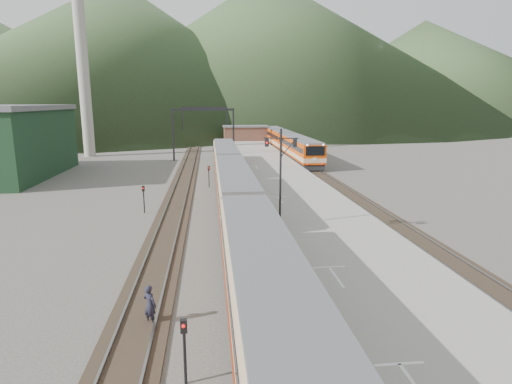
{
  "coord_description": "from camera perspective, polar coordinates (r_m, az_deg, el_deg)",
  "views": [
    {
      "loc": [
        -1.91,
        -12.15,
        9.0
      ],
      "look_at": [
        1.64,
        20.7,
        2.0
      ],
      "focal_mm": 30.0,
      "sensor_mm": 36.0,
      "label": 1
    }
  ],
  "objects": [
    {
      "name": "second_train",
      "position": [
        75.39,
        4.14,
        6.65
      ],
      "size": [
        3.0,
        40.79,
        3.66
      ],
      "color": "#D84305",
      "rests_on": "track_second"
    },
    {
      "name": "hill_a",
      "position": [
        206.77,
        -17.56,
        17.26
      ],
      "size": [
        180.0,
        180.0,
        60.0
      ],
      "primitive_type": "cone",
      "color": "#2E4320",
      "rests_on": "ground"
    },
    {
      "name": "short_signal_a",
      "position": [
        14.63,
        -9.53,
        -19.22
      ],
      "size": [
        0.23,
        0.17,
        2.27
      ],
      "color": "black",
      "rests_on": "ground"
    },
    {
      "name": "station_shed",
      "position": [
        90.69,
        -1.41,
        7.89
      ],
      "size": [
        9.4,
        4.4,
        3.1
      ],
      "color": "brown",
      "rests_on": "platform"
    },
    {
      "name": "track_second",
      "position": [
        54.58,
        8.15,
        2.42
      ],
      "size": [
        2.6,
        200.0,
        0.23
      ],
      "color": "black",
      "rests_on": "ground"
    },
    {
      "name": "ground",
      "position": [
        15.23,
        2.46,
        -24.24
      ],
      "size": [
        400.0,
        400.0,
        0.0
      ],
      "primitive_type": "plane",
      "color": "#47423D",
      "rests_on": "ground"
    },
    {
      "name": "hill_b",
      "position": [
        245.9,
        1.41,
        18.61
      ],
      "size": [
        220.0,
        220.0,
        75.0
      ],
      "primitive_type": "cone",
      "color": "#2E4320",
      "rests_on": "ground"
    },
    {
      "name": "short_signal_b",
      "position": [
        45.9,
        -6.31,
        2.44
      ],
      "size": [
        0.24,
        0.19,
        2.27
      ],
      "color": "black",
      "rests_on": "ground"
    },
    {
      "name": "main_train",
      "position": [
        34.56,
        -2.86,
        0.13
      ],
      "size": [
        2.77,
        56.89,
        3.38
      ],
      "color": "#D7B185",
      "rests_on": "track_main"
    },
    {
      "name": "gantry_far",
      "position": [
        92.21,
        -6.84,
        9.75
      ],
      "size": [
        9.55,
        0.25,
        8.0
      ],
      "color": "black",
      "rests_on": "ground"
    },
    {
      "name": "hill_c",
      "position": [
        249.26,
        21.27,
        14.86
      ],
      "size": [
        160.0,
        160.0,
        50.0
      ],
      "primitive_type": "cone",
      "color": "#2E4320",
      "rests_on": "ground"
    },
    {
      "name": "worker",
      "position": [
        18.61,
        -13.98,
        -14.38
      ],
      "size": [
        0.74,
        0.7,
        1.7
      ],
      "primitive_type": "imported",
      "rotation": [
        0.0,
        0.0,
        2.5
      ],
      "color": "black",
      "rests_on": "ground"
    },
    {
      "name": "track_main",
      "position": [
        52.94,
        -4.01,
        2.22
      ],
      "size": [
        2.6,
        200.0,
        0.23
      ],
      "color": "black",
      "rests_on": "ground"
    },
    {
      "name": "smokestack",
      "position": [
        77.05,
        -22.11,
        15.58
      ],
      "size": [
        1.8,
        1.8,
        30.0
      ],
      "primitive_type": "cylinder",
      "color": "#9E998E",
      "rests_on": "ground"
    },
    {
      "name": "track_far",
      "position": [
        52.99,
        -9.42,
        2.1
      ],
      "size": [
        2.6,
        200.0,
        0.23
      ],
      "color": "black",
      "rests_on": "ground"
    },
    {
      "name": "signal_mast",
      "position": [
        27.59,
        3.29,
        3.36
      ],
      "size": [
        2.14,
        0.72,
        6.32
      ],
      "color": "black",
      "rests_on": "platform"
    },
    {
      "name": "short_signal_c",
      "position": [
        36.12,
        -14.75,
        -0.48
      ],
      "size": [
        0.25,
        0.21,
        2.27
      ],
      "color": "black",
      "rests_on": "ground"
    },
    {
      "name": "platform",
      "position": [
        51.41,
        2.32,
        2.44
      ],
      "size": [
        8.0,
        100.0,
        1.0
      ],
      "primitive_type": "cube",
      "color": "gray",
      "rests_on": "ground"
    },
    {
      "name": "gantry_near",
      "position": [
        67.24,
        -7.04,
        8.96
      ],
      "size": [
        9.55,
        0.25,
        8.0
      ],
      "color": "black",
      "rests_on": "ground"
    }
  ]
}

